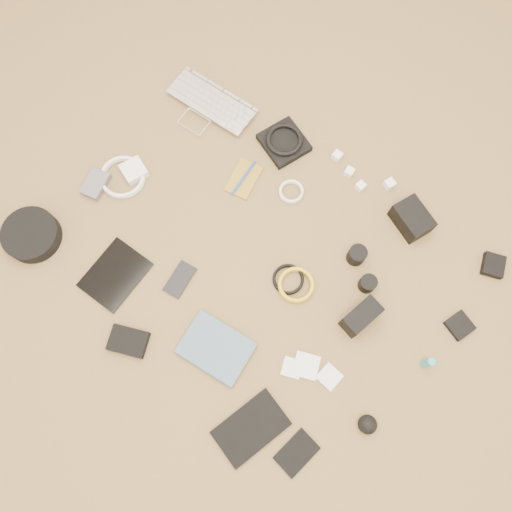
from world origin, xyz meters
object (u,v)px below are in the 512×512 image
Objects in this scene: tablet at (115,275)px; phone at (180,280)px; headphone_case at (31,235)px; paperback at (202,370)px; dslr_camera at (412,219)px; laptop at (204,111)px.

tablet is 0.22m from phone.
headphone_case is 0.75m from paperback.
headphone_case is (-1.00, -0.84, -0.01)m from dslr_camera.
dslr_camera is 0.82m from phone.
phone is 0.53m from headphone_case.
phone is at bearing 31.58° from tablet.
paperback is at bearing -85.05° from dslr_camera.
headphone_case is at bearing 83.95° from paperback.
paperback reaches higher than tablet.
tablet is (0.16, -0.67, -0.01)m from laptop.
headphone_case is at bearing -168.83° from tablet.
laptop is at bearing 78.07° from headphone_case.
dslr_camera reaches higher than paperback.
dslr_camera is 1.31m from headphone_case.
tablet is at bearing -154.50° from phone.
paperback is (0.59, -0.74, -0.00)m from laptop.
headphone_case reaches higher than paperback.
tablet is at bearing -110.09° from dslr_camera.
dslr_camera is 1.03m from tablet.
tablet is 1.10× the size of headphone_case.
laptop is 0.85m from dslr_camera.
phone is at bearing 21.02° from headphone_case.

